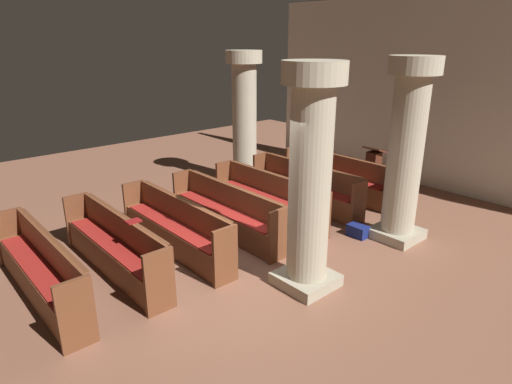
% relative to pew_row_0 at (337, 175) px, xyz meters
% --- Properties ---
extents(ground_plane, '(19.20, 19.20, 0.00)m').
position_rel_pew_row_0_xyz_m(ground_plane, '(1.13, -3.79, -0.49)').
color(ground_plane, brown).
extents(back_wall, '(10.00, 0.16, 4.50)m').
position_rel_pew_row_0_xyz_m(back_wall, '(1.13, 2.29, 1.76)').
color(back_wall, silver).
rests_on(back_wall, ground).
extents(pew_row_0, '(2.92, 0.47, 0.92)m').
position_rel_pew_row_0_xyz_m(pew_row_0, '(0.00, 0.00, 0.00)').
color(pew_row_0, brown).
rests_on(pew_row_0, ground).
extents(pew_row_1, '(2.92, 0.46, 0.92)m').
position_rel_pew_row_0_xyz_m(pew_row_1, '(0.00, -1.10, 0.00)').
color(pew_row_1, brown).
rests_on(pew_row_1, ground).
extents(pew_row_2, '(2.92, 0.47, 0.92)m').
position_rel_pew_row_0_xyz_m(pew_row_2, '(0.00, -2.19, 0.00)').
color(pew_row_2, brown).
rests_on(pew_row_2, ground).
extents(pew_row_3, '(2.92, 0.46, 0.92)m').
position_rel_pew_row_0_xyz_m(pew_row_3, '(0.00, -3.29, 0.00)').
color(pew_row_3, brown).
rests_on(pew_row_3, ground).
extents(pew_row_4, '(2.92, 0.46, 0.92)m').
position_rel_pew_row_0_xyz_m(pew_row_4, '(0.00, -4.39, 0.00)').
color(pew_row_4, brown).
rests_on(pew_row_4, ground).
extents(pew_row_5, '(2.92, 0.47, 0.92)m').
position_rel_pew_row_0_xyz_m(pew_row_5, '(0.00, -5.48, 0.00)').
color(pew_row_5, brown).
rests_on(pew_row_5, ground).
extents(pew_row_6, '(2.92, 0.46, 0.92)m').
position_rel_pew_row_0_xyz_m(pew_row_6, '(0.00, -6.58, 0.00)').
color(pew_row_6, brown).
rests_on(pew_row_6, ground).
extents(pillar_aisle_side, '(0.87, 0.87, 3.25)m').
position_rel_pew_row_0_xyz_m(pillar_aisle_side, '(2.25, -1.04, 1.20)').
color(pillar_aisle_side, '#9F967E').
rests_on(pillar_aisle_side, ground).
extents(pillar_far_side, '(0.87, 0.87, 3.25)m').
position_rel_pew_row_0_xyz_m(pillar_far_side, '(-2.20, -0.96, 1.20)').
color(pillar_far_side, '#9F967E').
rests_on(pillar_far_side, ground).
extents(pillar_aisle_rear, '(0.86, 0.86, 3.25)m').
position_rel_pew_row_0_xyz_m(pillar_aisle_rear, '(2.25, -3.52, 1.20)').
color(pillar_aisle_rear, '#9F967E').
rests_on(pillar_aisle_rear, ground).
extents(lectern, '(0.48, 0.45, 1.08)m').
position_rel_pew_row_0_xyz_m(lectern, '(0.34, 0.94, -0.04)').
color(lectern, '#411E13').
rests_on(lectern, ground).
extents(hymn_book, '(0.16, 0.22, 0.03)m').
position_rel_pew_row_0_xyz_m(hymn_book, '(0.35, -5.29, 0.44)').
color(hymn_book, maroon).
rests_on(hymn_book, pew_row_5).
extents(kneeler_box_navy, '(0.38, 0.25, 0.22)m').
position_rel_pew_row_0_xyz_m(kneeler_box_navy, '(1.74, -1.52, -0.38)').
color(kneeler_box_navy, navy).
rests_on(kneeler_box_navy, ground).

